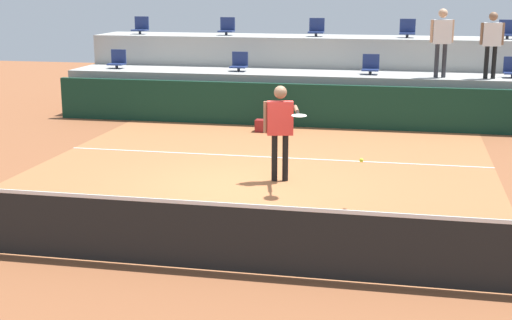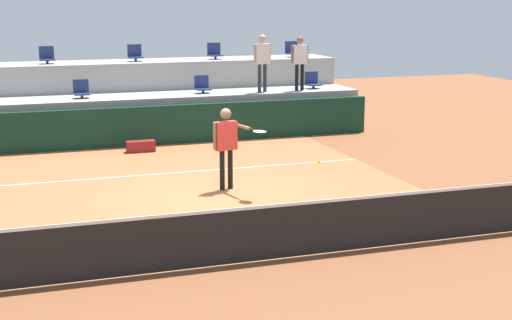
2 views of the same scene
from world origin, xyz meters
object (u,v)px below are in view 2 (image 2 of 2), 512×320
Objects in this scene: stadium_chair_lower_left at (81,90)px; tennis_ball at (319,162)px; equipment_bag at (141,146)px; stadium_chair_lower_far_right at (312,81)px; spectator_in_grey at (300,58)px; tennis_player at (227,140)px; stadium_chair_upper_far_right at (292,50)px; stadium_chair_upper_left at (47,56)px; spectator_in_white at (262,57)px; stadium_chair_upper_right at (215,52)px; stadium_chair_lower_right at (202,86)px; stadium_chair_upper_center at (135,54)px.

stadium_chair_lower_left is 8.95m from tennis_ball.
stadium_chair_lower_far_right is at bearing 19.69° from equipment_bag.
spectator_in_grey reaches higher than stadium_chair_lower_left.
stadium_chair_lower_left is 0.29× the size of tennis_player.
stadium_chair_lower_left is 1.00× the size of stadium_chair_upper_far_right.
stadium_chair_lower_left reaches higher than tennis_ball.
stadium_chair_lower_left is 1.00× the size of stadium_chair_upper_left.
spectator_in_grey is 24.28× the size of tennis_ball.
spectator_in_white is 25.36× the size of tennis_ball.
stadium_chair_upper_right is 0.68× the size of equipment_bag.
spectator_in_grey is (2.98, -0.38, 0.78)m from stadium_chair_lower_right.
stadium_chair_upper_left is at bearing 160.37° from spectator_in_white.
spectator_in_grey is 5.91m from equipment_bag.
stadium_chair_upper_right is at bearing 146.11° from stadium_chair_lower_far_right.
spectator_in_grey reaches higher than equipment_bag.
spectator_in_white is (2.99, 6.33, 1.20)m from tennis_player.
equipment_bag is (-0.59, -3.90, -2.16)m from stadium_chair_upper_center.
spectator_in_white is 1.04× the size of spectator_in_grey.
tennis_ball is (2.02, -9.83, -1.53)m from stadium_chair_upper_center.
stadium_chair_upper_center is 5.15m from spectator_in_grey.
equipment_bag is at bearing -61.95° from stadium_chair_upper_left.
stadium_chair_upper_left is at bearing 113.79° from stadium_chair_lower_left.
stadium_chair_lower_right is at bearing 167.76° from spectator_in_white.
stadium_chair_upper_left reaches higher than tennis_ball.
tennis_ball is at bearing -93.28° from stadium_chair_upper_right.
stadium_chair_upper_far_right is 10.47m from tennis_ball.
stadium_chair_upper_left reaches higher than stadium_chair_lower_far_right.
stadium_chair_upper_center is 0.31× the size of spectator_in_grey.
stadium_chair_upper_left is at bearing 157.54° from stadium_chair_lower_right.
stadium_chair_lower_left is 3.56m from stadium_chair_lower_right.
spectator_in_grey is (6.54, -0.38, 0.78)m from stadium_chair_lower_left.
tennis_ball is at bearing -109.08° from spectator_in_grey.
stadium_chair_upper_right is (5.25, 0.00, 0.00)m from stadium_chair_upper_left.
stadium_chair_upper_right reaches higher than stadium_chair_lower_right.
stadium_chair_lower_far_right is 1.00× the size of stadium_chair_upper_right.
stadium_chair_upper_center is 0.30× the size of spectator_in_white.
equipment_bag is at bearing -98.68° from stadium_chair_upper_center.
stadium_chair_upper_right is at bearing 111.73° from spectator_in_white.
stadium_chair_lower_right is 0.30× the size of spectator_in_white.
stadium_chair_upper_center is at bearing 161.11° from stadium_chair_lower_far_right.
stadium_chair_upper_left is 5.25m from stadium_chair_upper_right.
stadium_chair_lower_left is 5.41m from spectator_in_white.
stadium_chair_lower_left is 7.65× the size of tennis_ball.
tennis_player is 2.07m from tennis_ball.
stadium_chair_upper_center reaches higher than equipment_bag.
stadium_chair_upper_far_right is (3.59, 1.80, 0.85)m from stadium_chair_lower_right.
spectator_in_white is at bearing -32.32° from stadium_chair_upper_center.
stadium_chair_upper_center is (-5.26, 1.80, 0.85)m from stadium_chair_lower_far_right.
stadium_chair_upper_center is 0.29× the size of tennis_player.
stadium_chair_lower_right is 3.10m from spectator_in_grey.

